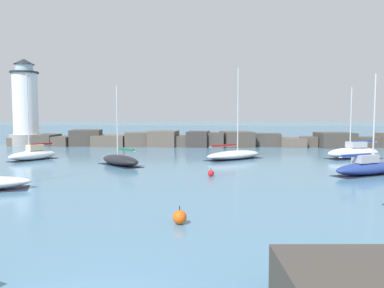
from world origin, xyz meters
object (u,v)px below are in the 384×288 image
at_px(sailboat_moored_5, 354,152).
at_px(sailboat_moored_3, 33,154).
at_px(sailboat_moored_2, 120,160).
at_px(sailboat_moored_0, 368,167).
at_px(mooring_buoy_far_side, 211,173).
at_px(sailboat_moored_6, 234,155).
at_px(lighthouse, 25,108).
at_px(mooring_buoy_orange_near, 180,217).

bearing_deg(sailboat_moored_5, sailboat_moored_3, -174.04).
bearing_deg(sailboat_moored_2, sailboat_moored_0, -11.14).
xyz_separation_m(sailboat_moored_3, mooring_buoy_far_side, (19.60, -9.71, -0.38)).
relative_size(sailboat_moored_3, sailboat_moored_5, 1.16).
relative_size(sailboat_moored_0, mooring_buoy_far_side, 11.50).
distance_m(sailboat_moored_3, sailboat_moored_6, 22.05).
bearing_deg(lighthouse, mooring_buoy_far_side, -43.66).
height_order(lighthouse, sailboat_moored_3, lighthouse).
distance_m(sailboat_moored_3, sailboat_moored_5, 35.69).
relative_size(sailboat_moored_0, mooring_buoy_orange_near, 9.88).
relative_size(lighthouse, sailboat_moored_3, 1.50).
height_order(sailboat_moored_0, sailboat_moored_5, sailboat_moored_0).
bearing_deg(sailboat_moored_0, sailboat_moored_3, 166.08).
bearing_deg(lighthouse, mooring_buoy_orange_near, -55.34).
xyz_separation_m(mooring_buoy_orange_near, mooring_buoy_far_side, (1.18, 13.29, -0.06)).
bearing_deg(sailboat_moored_3, lighthouse, 119.35).
distance_m(sailboat_moored_3, mooring_buoy_orange_near, 29.47).
height_order(sailboat_moored_2, sailboat_moored_3, sailboat_moored_3).
height_order(lighthouse, sailboat_moored_2, lighthouse).
relative_size(sailboat_moored_2, sailboat_moored_5, 0.97).
bearing_deg(sailboat_moored_3, sailboat_moored_2, -19.41).
distance_m(lighthouse, sailboat_moored_2, 32.11).
bearing_deg(sailboat_moored_2, lighthouse, 132.96).
height_order(sailboat_moored_2, mooring_buoy_orange_near, sailboat_moored_2).
distance_m(lighthouse, mooring_buoy_orange_near, 51.88).
bearing_deg(sailboat_moored_6, lighthouse, 152.30).
xyz_separation_m(lighthouse, mooring_buoy_far_side, (30.51, -29.11, -5.79)).
height_order(lighthouse, sailboat_moored_0, lighthouse).
xyz_separation_m(sailboat_moored_5, sailboat_moored_6, (-13.55, -1.55, -0.20)).
bearing_deg(sailboat_moored_5, mooring_buoy_orange_near, -122.60).
distance_m(lighthouse, mooring_buoy_far_side, 42.57).
bearing_deg(mooring_buoy_orange_near, sailboat_moored_5, 57.40).
relative_size(mooring_buoy_orange_near, mooring_buoy_far_side, 1.16).
height_order(sailboat_moored_0, mooring_buoy_far_side, sailboat_moored_0).
distance_m(sailboat_moored_6, mooring_buoy_orange_near, 25.41).
bearing_deg(sailboat_moored_6, sailboat_moored_2, -152.42).
relative_size(sailboat_moored_0, sailboat_moored_5, 1.03).
bearing_deg(mooring_buoy_far_side, sailboat_moored_2, 146.34).
relative_size(sailboat_moored_6, mooring_buoy_orange_near, 12.10).
distance_m(sailboat_moored_2, mooring_buoy_orange_near, 20.76).
relative_size(sailboat_moored_2, mooring_buoy_orange_near, 9.26).
distance_m(sailboat_moored_0, sailboat_moored_6, 14.64).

